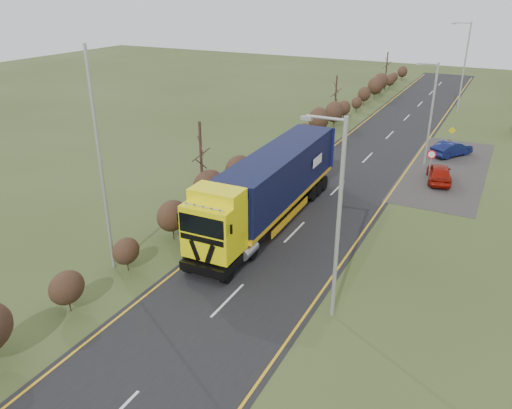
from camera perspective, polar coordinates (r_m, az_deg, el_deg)
The scene contains 14 objects.
ground at distance 26.99m, azimuth 1.06°, elevation -6.62°, with size 160.00×160.00×0.00m, color #39441D.
road at distance 35.31m, azimuth 8.26°, elevation 0.77°, with size 8.00×120.00×0.02m, color black.
layby at distance 43.30m, azimuth 20.93°, elevation 3.78°, with size 6.00×18.00×0.02m, color #2D2B28.
lane_markings at distance 35.03m, azimuth 8.10°, elevation 0.62°, with size 7.52×116.00×0.01m.
hedgerow at distance 35.19m, azimuth -1.99°, elevation 3.74°, with size 2.24×102.04×6.05m.
lorry at distance 30.40m, azimuth 1.66°, elevation 2.29°, with size 3.11×16.06×4.46m.
car_red_hatchback at distance 40.06m, azimuth 20.22°, elevation 3.38°, with size 1.65×4.10×1.40m, color #951207.
car_blue_sedan at distance 46.76m, azimuth 21.46°, elevation 5.95°, with size 1.40×4.01×1.32m, color #0B123F.
streetlight_near at distance 20.83m, azimuth 9.19°, elevation -1.05°, with size 1.93×0.18×9.09m.
streetlight_mid at distance 42.68m, azimuth 19.32°, elevation 10.10°, with size 1.77×0.18×8.26m.
streetlight_far at distance 63.49m, azimuth 22.63°, elevation 14.69°, with size 2.13×0.20×10.05m.
left_pole at distance 25.32m, azimuth -17.33°, elevation 4.29°, with size 0.16×0.16×11.33m, color #A5A8AA.
speed_sign at distance 39.83m, azimuth 19.36°, elevation 4.89°, with size 0.66×0.10×2.39m.
warning_board at distance 49.89m, azimuth 21.44°, elevation 7.48°, with size 0.67×0.11×1.76m.
Camera 1 is at (10.22, -20.93, 13.63)m, focal length 35.00 mm.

